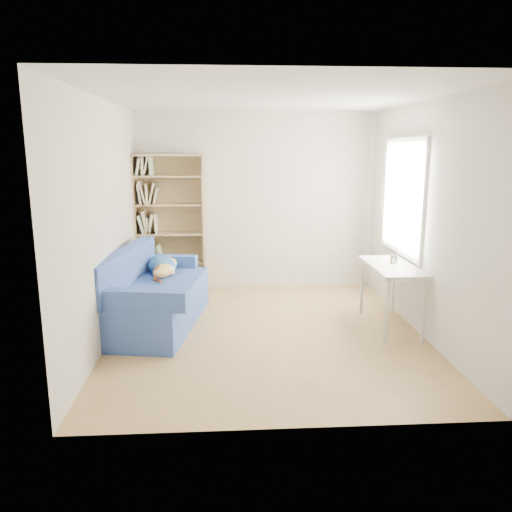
{
  "coord_description": "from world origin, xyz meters",
  "views": [
    {
      "loc": [
        -0.47,
        -5.39,
        2.07
      ],
      "look_at": [
        -0.11,
        0.28,
        0.85
      ],
      "focal_mm": 35.0,
      "sensor_mm": 36.0,
      "label": 1
    }
  ],
  "objects_px": {
    "bookshelf": "(170,230)",
    "desk": "(392,272)",
    "sofa": "(153,296)",
    "pen_cup": "(394,258)"
  },
  "relations": [
    {
      "from": "bookshelf",
      "to": "desk",
      "type": "xyz_separation_m",
      "value": [
        2.73,
        -1.69,
        -0.26
      ]
    },
    {
      "from": "desk",
      "to": "sofa",
      "type": "bearing_deg",
      "value": 174.8
    },
    {
      "from": "desk",
      "to": "pen_cup",
      "type": "relative_size",
      "value": 6.76
    },
    {
      "from": "desk",
      "to": "pen_cup",
      "type": "distance_m",
      "value": 0.2
    },
    {
      "from": "sofa",
      "to": "pen_cup",
      "type": "distance_m",
      "value": 2.9
    },
    {
      "from": "pen_cup",
      "to": "bookshelf",
      "type": "bearing_deg",
      "value": 150.64
    },
    {
      "from": "pen_cup",
      "to": "desk",
      "type": "bearing_deg",
      "value": -114.86
    },
    {
      "from": "sofa",
      "to": "pen_cup",
      "type": "xyz_separation_m",
      "value": [
        2.86,
        -0.13,
        0.46
      ]
    },
    {
      "from": "sofa",
      "to": "desk",
      "type": "bearing_deg",
      "value": 3.99
    },
    {
      "from": "desk",
      "to": "pen_cup",
      "type": "height_order",
      "value": "pen_cup"
    }
  ]
}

